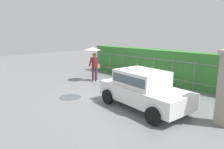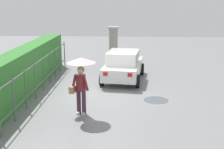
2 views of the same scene
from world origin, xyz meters
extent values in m
plane|color=slate|center=(0.00, 0.00, 0.00)|extent=(40.00, 40.00, 0.00)
cube|color=white|center=(2.23, -0.74, 0.58)|extent=(3.88, 2.10, 0.60)
cube|color=white|center=(2.08, -0.72, 1.18)|extent=(2.07, 1.67, 0.60)
cube|color=#4C5B66|center=(2.08, -0.72, 1.20)|extent=(1.92, 1.67, 0.33)
cylinder|color=black|center=(3.58, -0.07, 0.30)|extent=(0.62, 0.26, 0.60)
cylinder|color=black|center=(3.36, -1.74, 0.30)|extent=(0.62, 0.26, 0.60)
cylinder|color=black|center=(1.10, 0.25, 0.30)|extent=(0.62, 0.26, 0.60)
cylinder|color=black|center=(0.88, -1.42, 0.30)|extent=(0.62, 0.26, 0.60)
cube|color=red|center=(0.45, 0.04, 0.73)|extent=(0.09, 0.21, 0.16)
cube|color=red|center=(0.31, -1.05, 0.73)|extent=(0.09, 0.21, 0.16)
cylinder|color=#47283D|center=(-2.53, 0.60, 0.43)|extent=(0.15, 0.15, 0.86)
cylinder|color=#47283D|center=(-2.47, 0.79, 0.43)|extent=(0.15, 0.15, 0.86)
cube|color=white|center=(-2.58, 0.62, 0.04)|extent=(0.26, 0.10, 0.08)
cube|color=white|center=(-2.53, 0.81, 0.04)|extent=(0.26, 0.10, 0.08)
cylinder|color=maroon|center=(-2.50, 0.70, 1.15)|extent=(0.34, 0.34, 0.58)
sphere|color=#DBAD89|center=(-2.50, 0.70, 1.58)|extent=(0.22, 0.22, 0.22)
sphere|color=olive|center=(-2.47, 0.69, 1.60)|extent=(0.25, 0.25, 0.25)
cylinder|color=maroon|center=(-2.64, 0.51, 1.18)|extent=(0.15, 0.24, 0.56)
cylinder|color=maroon|center=(-2.52, 0.93, 1.18)|extent=(0.15, 0.24, 0.56)
cylinder|color=#B2B2B7|center=(-2.62, 0.65, 1.50)|extent=(0.02, 0.02, 0.77)
cone|color=#F4C6DB|center=(-2.62, 0.65, 1.97)|extent=(0.99, 0.99, 0.18)
cube|color=tan|center=(-2.54, 0.98, 0.91)|extent=(0.37, 0.25, 0.24)
cylinder|color=#59605B|center=(-4.53, 2.81, 0.75)|extent=(0.05, 0.05, 1.50)
cylinder|color=#59605B|center=(-3.33, 2.81, 0.75)|extent=(0.05, 0.05, 1.50)
cylinder|color=#59605B|center=(-2.13, 2.81, 0.75)|extent=(0.05, 0.05, 1.50)
cylinder|color=#59605B|center=(-0.94, 2.81, 0.75)|extent=(0.05, 0.05, 1.50)
cylinder|color=#59605B|center=(0.26, 2.81, 0.75)|extent=(0.05, 0.05, 1.50)
cylinder|color=#59605B|center=(1.46, 2.81, 0.75)|extent=(0.05, 0.05, 1.50)
cylinder|color=#59605B|center=(2.65, 2.81, 0.75)|extent=(0.05, 0.05, 1.50)
cylinder|color=#59605B|center=(3.85, 2.81, 0.75)|extent=(0.05, 0.05, 1.50)
cube|color=#59605B|center=(0.26, 2.81, 1.42)|extent=(9.57, 0.03, 0.04)
cube|color=#59605B|center=(0.26, 2.81, 0.45)|extent=(9.57, 0.03, 0.04)
cube|color=#387F33|center=(0.26, 3.54, 0.95)|extent=(10.57, 0.90, 1.90)
cylinder|color=#4C545B|center=(-0.91, -2.11, 0.00)|extent=(1.00, 1.00, 0.00)
camera|label=1|loc=(6.79, -7.01, 2.98)|focal=32.66mm
camera|label=2|loc=(-12.61, -0.88, 4.01)|focal=48.52mm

